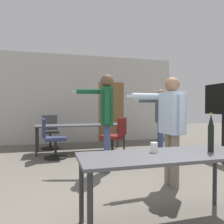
# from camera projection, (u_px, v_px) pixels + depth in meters

# --- Properties ---
(back_wall) EXTENTS (6.71, 0.12, 2.93)m
(back_wall) POSITION_uv_depth(u_px,v_px,m) (80.00, 99.00, 7.37)
(back_wall) COLOR beige
(back_wall) RESTS_ON ground_plane
(conference_table_near) EXTENTS (1.75, 0.66, 0.72)m
(conference_table_near) POSITION_uv_depth(u_px,v_px,m) (166.00, 161.00, 2.19)
(conference_table_near) COLOR #4C4C51
(conference_table_near) RESTS_ON ground_plane
(conference_table_far) EXTENTS (2.35, 0.71, 0.72)m
(conference_table_far) POSITION_uv_depth(u_px,v_px,m) (81.00, 127.00, 5.82)
(conference_table_far) COLOR #4C4C51
(conference_table_far) RESTS_ON ground_plane
(tv_screen) EXTENTS (0.44, 1.17, 1.73)m
(tv_screen) POSITION_uv_depth(u_px,v_px,m) (223.00, 111.00, 4.88)
(tv_screen) COLOR black
(tv_screen) RESTS_ON ground_plane
(person_center_tall) EXTENTS (0.69, 0.75, 1.64)m
(person_center_tall) POSITION_uv_depth(u_px,v_px,m) (160.00, 115.00, 5.54)
(person_center_tall) COLOR #3D4C75
(person_center_tall) RESTS_ON ground_plane
(person_near_casual) EXTENTS (0.76, 0.71, 1.79)m
(person_near_casual) POSITION_uv_depth(u_px,v_px,m) (106.00, 112.00, 4.01)
(person_near_casual) COLOR #3D4C75
(person_near_casual) RESTS_ON ground_plane
(person_far_watching) EXTENTS (0.77, 0.59, 1.64)m
(person_far_watching) POSITION_uv_depth(u_px,v_px,m) (171.00, 120.00, 3.26)
(person_far_watching) COLOR slate
(person_far_watching) RESTS_ON ground_plane
(office_chair_far_left) EXTENTS (0.69, 0.68, 0.93)m
(office_chair_far_left) POSITION_uv_depth(u_px,v_px,m) (115.00, 138.00, 5.26)
(office_chair_far_left) COLOR black
(office_chair_far_left) RESTS_ON ground_plane
(office_chair_side_rolled) EXTENTS (0.57, 0.52, 0.92)m
(office_chair_side_rolled) POSITION_uv_depth(u_px,v_px,m) (52.00, 140.00, 5.03)
(office_chair_side_rolled) COLOR black
(office_chair_side_rolled) RESTS_ON ground_plane
(office_chair_near_pushed) EXTENTS (0.52, 0.56, 0.94)m
(office_chair_near_pushed) POSITION_uv_depth(u_px,v_px,m) (50.00, 133.00, 6.30)
(office_chair_near_pushed) COLOR black
(office_chair_near_pushed) RESTS_ON ground_plane
(beer_bottle) EXTENTS (0.06, 0.06, 0.41)m
(beer_bottle) POSITION_uv_depth(u_px,v_px,m) (211.00, 134.00, 2.28)
(beer_bottle) COLOR black
(beer_bottle) RESTS_ON conference_table_near
(drink_cup) EXTENTS (0.08, 0.08, 0.10)m
(drink_cup) POSITION_uv_depth(u_px,v_px,m) (154.00, 147.00, 2.27)
(drink_cup) COLOR silver
(drink_cup) RESTS_ON conference_table_near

